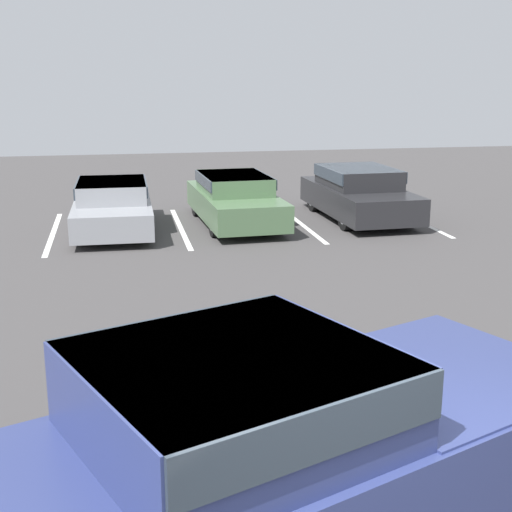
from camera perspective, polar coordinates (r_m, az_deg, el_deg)
The scene contains 8 objects.
stall_stripe_a at distance 17.28m, azimuth -15.92°, elevation 1.79°, with size 0.12×4.71×0.01m, color white.
stall_stripe_b at distance 17.29m, azimuth -6.05°, elevation 2.27°, with size 0.12×4.71×0.01m, color white.
stall_stripe_c at distance 17.79m, azimuth 3.53°, elevation 2.67°, with size 0.12×4.71×0.01m, color white.
stall_stripe_d at distance 18.76m, azimuth 12.37°, elevation 2.97°, with size 0.12×4.71×0.01m, color white.
pickup_truck at distance 5.41m, azimuth 1.07°, elevation -15.95°, with size 5.98×4.02×1.77m.
parked_sedan_a at distance 17.14m, azimuth -11.40°, elevation 4.07°, with size 1.82×4.29×1.17m.
parked_sedan_b at distance 17.53m, azimuth -1.71°, elevation 4.67°, with size 1.91×4.47×1.22m.
parked_sedan_c at distance 18.39m, azimuth 8.22°, elevation 5.12°, with size 1.95×4.37×1.30m.
Camera 1 is at (-1.56, -3.56, 3.61)m, focal length 50.00 mm.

